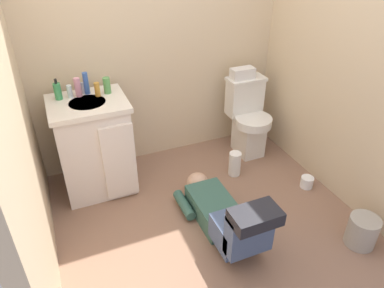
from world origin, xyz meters
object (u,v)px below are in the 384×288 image
at_px(soap_dispenser, 58,91).
at_px(bottle_pink, 78,87).
at_px(bottle_clear, 70,91).
at_px(toilet, 248,118).
at_px(faucet, 83,88).
at_px(vanity_cabinet, 95,145).
at_px(trash_can, 362,231).
at_px(tissue_box, 243,73).
at_px(bottle_amber, 97,89).
at_px(bottle_green, 107,85).
at_px(toilet_paper_roll, 307,182).
at_px(bottle_blue, 86,83).
at_px(paper_towel_roll, 235,164).
at_px(person_plumber, 225,215).

relative_size(soap_dispenser, bottle_pink, 1.11).
xyz_separation_m(bottle_clear, bottle_pink, (0.06, -0.00, 0.02)).
distance_m(toilet, faucet, 1.56).
height_order(vanity_cabinet, bottle_clear, bottle_clear).
bearing_deg(trash_can, tissue_box, 96.94).
bearing_deg(bottle_pink, bottle_amber, -21.13).
bearing_deg(bottle_clear, bottle_green, -5.63).
bearing_deg(toilet, bottle_green, 176.35).
distance_m(bottle_clear, bottle_green, 0.29).
distance_m(tissue_box, bottle_pink, 1.47).
xyz_separation_m(toilet, toilet_paper_roll, (0.20, -0.73, -0.32)).
relative_size(vanity_cabinet, bottle_amber, 7.39).
xyz_separation_m(soap_dispenser, bottle_green, (0.37, -0.03, -0.00)).
bearing_deg(toilet, bottle_blue, 174.67).
relative_size(bottle_clear, bottle_green, 0.78).
xyz_separation_m(vanity_cabinet, bottle_green, (0.18, 0.09, 0.47)).
bearing_deg(vanity_cabinet, soap_dispenser, 146.90).
distance_m(vanity_cabinet, trash_can, 2.15).
bearing_deg(trash_can, toilet_paper_roll, 84.96).
bearing_deg(bottle_clear, toilet, -4.01).
bearing_deg(toilet_paper_roll, bottle_clear, 154.61).
distance_m(faucet, soap_dispenser, 0.19).
xyz_separation_m(toilet, tissue_box, (-0.05, 0.09, 0.43)).
height_order(toilet, vanity_cabinet, vanity_cabinet).
bearing_deg(paper_towel_roll, bottle_pink, 160.51).
xyz_separation_m(toilet, trash_can, (0.14, -1.41, -0.25)).
xyz_separation_m(toilet, paper_towel_roll, (-0.30, -0.32, -0.25)).
distance_m(toilet, trash_can, 1.44).
bearing_deg(trash_can, bottle_amber, 135.83).
bearing_deg(bottle_amber, bottle_green, 17.83).
height_order(soap_dispenser, bottle_green, soap_dispenser).
height_order(person_plumber, bottle_pink, bottle_pink).
bearing_deg(bottle_green, trash_can, -46.30).
distance_m(faucet, bottle_amber, 0.13).
bearing_deg(trash_can, bottle_blue, 135.60).
height_order(faucet, trash_can, faucet).
bearing_deg(toilet_paper_roll, bottle_blue, 152.15).
bearing_deg(tissue_box, vanity_cabinet, -175.85).
relative_size(bottle_blue, paper_towel_roll, 0.77).
xyz_separation_m(person_plumber, bottle_amber, (-0.65, 1.00, 0.70)).
distance_m(bottle_clear, bottle_blue, 0.14).
xyz_separation_m(faucet, bottle_clear, (-0.10, -0.02, 0.00)).
distance_m(bottle_blue, paper_towel_roll, 1.46).
relative_size(trash_can, toilet_paper_roll, 2.12).
relative_size(soap_dispenser, bottle_green, 1.28).
relative_size(faucet, toilet_paper_roll, 0.91).
bearing_deg(toilet_paper_roll, soap_dispenser, 155.58).
xyz_separation_m(bottle_pink, bottle_green, (0.22, -0.03, -0.01)).
bearing_deg(trash_can, bottle_pink, 137.31).
bearing_deg(faucet, tissue_box, -1.71).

